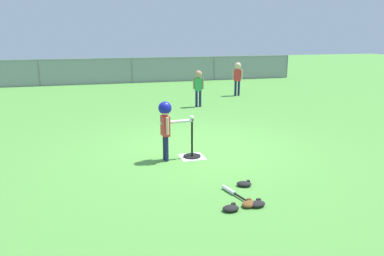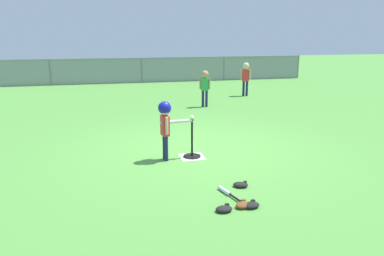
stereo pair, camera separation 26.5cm
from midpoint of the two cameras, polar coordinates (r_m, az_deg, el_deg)
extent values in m
plane|color=#51933D|center=(7.38, 0.11, -3.19)|extent=(60.00, 60.00, 0.00)
cube|color=white|center=(6.90, -1.10, -4.41)|extent=(0.44, 0.44, 0.01)
cylinder|color=black|center=(6.89, -1.10, -4.34)|extent=(0.32, 0.32, 0.03)
cylinder|color=black|center=(6.79, -1.12, -1.50)|extent=(0.04, 0.04, 0.68)
cylinder|color=black|center=(6.71, -1.13, 1.23)|extent=(0.06, 0.06, 0.02)
sphere|color=white|center=(6.70, -1.13, 1.62)|extent=(0.07, 0.07, 0.07)
cylinder|color=#191E4C|center=(6.73, -5.30, -2.94)|extent=(0.07, 0.07, 0.46)
cylinder|color=#191E4C|center=(6.63, -5.05, -3.18)|extent=(0.07, 0.07, 0.46)
cube|color=red|center=(6.57, -5.25, 0.33)|extent=(0.14, 0.21, 0.36)
cylinder|color=beige|center=(6.68, -5.56, 0.79)|extent=(0.05, 0.05, 0.31)
cylinder|color=beige|center=(6.45, -4.94, 0.30)|extent=(0.05, 0.05, 0.31)
sphere|color=beige|center=(6.51, -5.31, 2.81)|extent=(0.20, 0.20, 0.20)
sphere|color=#141999|center=(6.50, -5.32, 3.03)|extent=(0.23, 0.23, 0.23)
cylinder|color=silver|center=(6.62, -3.52, 0.96)|extent=(0.60, 0.11, 0.06)
cylinder|color=#191E4C|center=(11.61, 0.59, 4.48)|extent=(0.08, 0.08, 0.50)
cylinder|color=#191E4C|center=(11.61, 0.04, 4.49)|extent=(0.08, 0.08, 0.50)
cube|color=green|center=(11.55, 0.32, 6.67)|extent=(0.25, 0.20, 0.39)
cylinder|color=tan|center=(11.54, 1.01, 6.80)|extent=(0.06, 0.06, 0.33)
cylinder|color=tan|center=(11.55, -0.38, 6.81)|extent=(0.06, 0.06, 0.33)
sphere|color=tan|center=(11.51, 0.32, 8.24)|extent=(0.22, 0.22, 0.22)
cylinder|color=#191E4C|center=(13.84, 6.60, 6.03)|extent=(0.08, 0.08, 0.54)
cylinder|color=#191E4C|center=(13.85, 6.11, 6.06)|extent=(0.08, 0.08, 0.54)
cube|color=red|center=(13.79, 6.41, 8.01)|extent=(0.28, 0.24, 0.42)
cylinder|color=beige|center=(13.77, 7.04, 8.11)|extent=(0.06, 0.06, 0.36)
cylinder|color=beige|center=(13.80, 5.79, 8.16)|extent=(0.06, 0.06, 0.36)
sphere|color=beige|center=(13.76, 6.45, 9.42)|extent=(0.24, 0.24, 0.24)
cylinder|color=silver|center=(5.43, 4.24, -9.45)|extent=(0.13, 0.29, 0.06)
cylinder|color=black|center=(5.21, 6.03, -10.51)|extent=(0.10, 0.28, 0.03)
cylinder|color=black|center=(5.11, 6.98, -11.07)|extent=(0.05, 0.03, 0.05)
ellipsoid|color=brown|center=(5.03, 7.21, -11.44)|extent=(0.26, 0.23, 0.07)
cube|color=brown|center=(5.12, 7.19, -10.97)|extent=(0.06, 0.05, 0.06)
ellipsoid|color=black|center=(5.04, 8.44, -11.41)|extent=(0.24, 0.19, 0.07)
cube|color=black|center=(5.13, 8.63, -10.95)|extent=(0.06, 0.05, 0.06)
ellipsoid|color=black|center=(5.65, 6.60, -8.48)|extent=(0.26, 0.23, 0.07)
cube|color=black|center=(5.71, 7.27, -8.22)|extent=(0.06, 0.06, 0.06)
ellipsoid|color=black|center=(4.89, 4.36, -12.14)|extent=(0.22, 0.17, 0.07)
cube|color=black|center=(4.97, 4.77, -11.68)|extent=(0.05, 0.04, 0.06)
cylinder|color=slate|center=(17.62, -22.75, 7.77)|extent=(0.06, 0.06, 1.15)
cylinder|color=slate|center=(17.61, -9.61, 8.66)|extent=(0.06, 0.06, 1.15)
cylinder|color=slate|center=(18.48, 2.96, 9.08)|extent=(0.06, 0.06, 1.15)
cylinder|color=slate|center=(20.13, 13.94, 9.10)|extent=(0.06, 0.06, 1.15)
cube|color=gray|center=(17.57, -9.68, 10.33)|extent=(16.00, 0.03, 0.03)
cube|color=gray|center=(17.61, -9.61, 8.66)|extent=(16.00, 0.01, 1.15)
camera|label=1|loc=(0.13, -91.12, -0.28)|focal=34.94mm
camera|label=2|loc=(0.13, 88.88, 0.28)|focal=34.94mm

